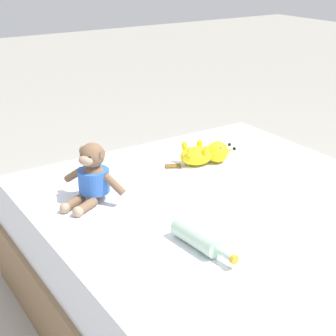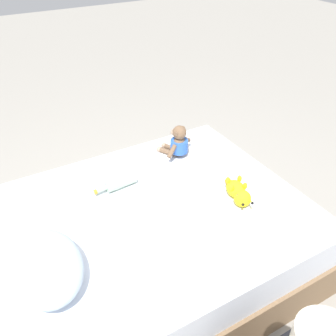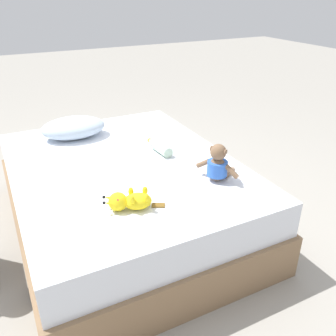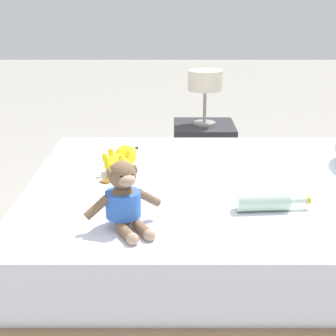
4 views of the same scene
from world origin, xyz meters
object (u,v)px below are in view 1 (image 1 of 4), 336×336
Objects in this scene: glass_bottle at (199,238)px; bed at (254,278)px; plush_monkey at (92,178)px; plush_yellow_creature at (205,154)px.

bed is at bearing -173.21° from glass_bottle.
bed is 0.42m from glass_bottle.
plush_monkey reaches higher than plush_yellow_creature.
plush_monkey is at bearing -74.66° from glass_bottle.
plush_yellow_creature is 0.73m from glass_bottle.
bed is at bearing 73.35° from plush_yellow_creature.
plush_yellow_creature is at bearing -128.80° from glass_bottle.
bed is 6.71× the size of glass_bottle.
plush_monkey is 0.60m from plush_yellow_creature.
plush_yellow_creature reaches higher than glass_bottle.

